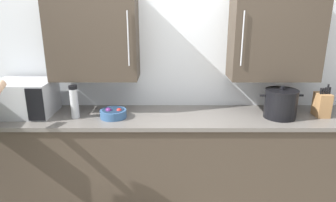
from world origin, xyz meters
The scene contains 7 objects.
back_wall_tiled centered at (0.00, 1.06, 1.40)m, with size 4.22×0.44×2.66m.
counter_unit centered at (0.00, 0.76, 0.46)m, with size 3.73×0.61×0.93m.
microwave_oven centered at (-1.46, 0.79, 1.08)m, with size 0.51×0.76×0.30m.
stock_pot centered at (0.84, 0.71, 1.05)m, with size 0.38×0.28×0.28m.
thermos_flask centered at (-0.95, 0.70, 1.08)m, with size 0.07×0.07×0.29m.
knife_block centered at (1.22, 0.75, 1.04)m, with size 0.11×0.15×0.30m.
fruit_bowl centered at (-0.62, 0.71, 0.97)m, with size 0.23×0.23×0.09m.
Camera 1 is at (-0.14, -1.79, 1.85)m, focal length 32.32 mm.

